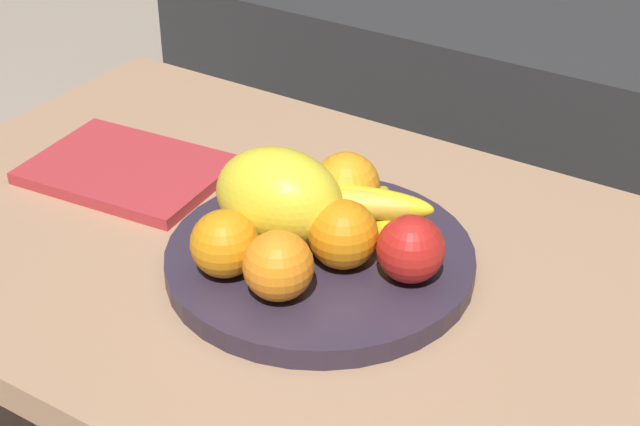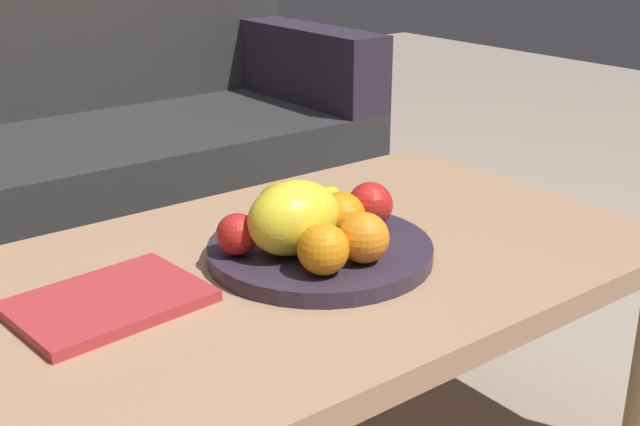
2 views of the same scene
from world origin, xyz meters
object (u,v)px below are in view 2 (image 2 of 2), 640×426
object	(u,v)px
magazine	(109,302)
couch	(48,167)
apple_left	(237,234)
coffee_table	(304,284)
apple_front	(370,205)
melon_large_front	(294,218)
orange_back	(323,249)
orange_left	(282,207)
banana_bunch	(310,211)
orange_front	(341,217)
orange_right	(364,238)
fruit_bowl	(320,251)

from	to	relation	value
magazine	couch	bearing A→B (deg)	69.34
apple_left	couch	bearing A→B (deg)	85.09
coffee_table	apple_left	xyz separation A→B (m)	(-0.10, 0.03, 0.10)
apple_left	apple_front	bearing A→B (deg)	-8.24
melon_large_front	coffee_table	bearing A→B (deg)	31.04
orange_back	apple_left	world-z (taller)	orange_back
orange_left	banana_bunch	world-z (taller)	orange_left
melon_large_front	orange_back	size ratio (longest dim) A/B	2.03
orange_front	orange_back	bearing A→B (deg)	-140.20
orange_front	orange_left	bearing A→B (deg)	119.40
apple_front	banana_bunch	world-z (taller)	apple_front
orange_right	apple_front	xyz separation A→B (m)	(0.10, 0.10, -0.00)
orange_right	magazine	world-z (taller)	orange_right
couch	banana_bunch	distance (m)	1.10
orange_right	banana_bunch	bearing A→B (deg)	83.93
fruit_bowl	magazine	bearing A→B (deg)	172.33
couch	apple_front	size ratio (longest dim) A/B	22.98
fruit_bowl	orange_front	world-z (taller)	orange_front
coffee_table	apple_left	bearing A→B (deg)	165.88
magazine	orange_back	bearing A→B (deg)	-32.15
orange_right	apple_left	distance (m)	0.19
coffee_table	banana_bunch	bearing A→B (deg)	42.59
melon_large_front	magazine	xyz separation A→B (m)	(-0.28, 0.05, -0.07)
orange_left	apple_left	world-z (taller)	orange_left
apple_left	orange_left	bearing A→B (deg)	19.43
coffee_table	fruit_bowl	size ratio (longest dim) A/B	3.24
orange_back	orange_front	bearing A→B (deg)	39.80
orange_front	orange_left	distance (m)	0.10
couch	banana_bunch	world-z (taller)	couch
orange_left	apple_front	xyz separation A→B (m)	(0.12, -0.07, -0.00)
apple_front	melon_large_front	bearing A→B (deg)	-175.84
fruit_bowl	orange_back	world-z (taller)	orange_back
fruit_bowl	orange_front	bearing A→B (deg)	-12.96
melon_large_front	orange_left	bearing A→B (deg)	65.95
orange_front	banana_bunch	bearing A→B (deg)	99.29
coffee_table	apple_left	distance (m)	0.15
coffee_table	orange_front	bearing A→B (deg)	-23.58
banana_bunch	magazine	distance (m)	0.36
couch	magazine	distance (m)	1.14
fruit_bowl	melon_large_front	size ratio (longest dim) A/B	2.32
couch	orange_left	size ratio (longest dim) A/B	21.14
melon_large_front	orange_left	world-z (taller)	melon_large_front
coffee_table	apple_front	xyz separation A→B (m)	(0.13, -0.01, 0.11)
orange_right	orange_back	world-z (taller)	same
orange_left	apple_left	bearing A→B (deg)	-160.57
orange_front	apple_front	distance (m)	0.08
coffee_table	melon_large_front	bearing A→B (deg)	-148.96
coffee_table	magazine	bearing A→B (deg)	174.74
orange_back	banana_bunch	distance (m)	0.17
coffee_table	orange_back	size ratio (longest dim) A/B	15.21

